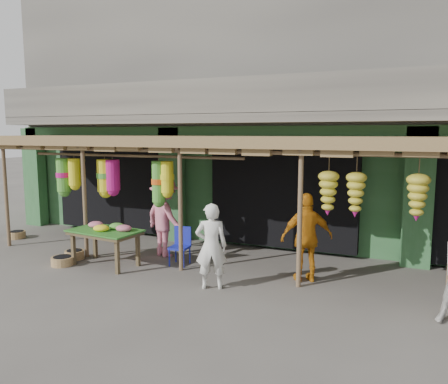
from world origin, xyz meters
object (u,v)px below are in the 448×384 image
at_px(flower_table, 106,232).
at_px(person_shopper, 165,217).
at_px(person_front, 211,246).
at_px(person_vendor, 307,238).
at_px(blue_chair, 181,244).

relative_size(flower_table, person_shopper, 0.88).
bearing_deg(person_front, person_vendor, -168.07).
height_order(person_vendor, person_shopper, person_shopper).
xyz_separation_m(person_front, person_vendor, (1.52, 1.09, 0.07)).
height_order(person_front, person_vendor, person_vendor).
relative_size(person_front, person_shopper, 0.87).
height_order(blue_chair, person_shopper, person_shopper).
distance_m(flower_table, person_front, 2.71).
xyz_separation_m(flower_table, blue_chair, (1.43, 0.72, -0.28)).
bearing_deg(flower_table, person_front, -2.28).
relative_size(flower_table, blue_chair, 1.96).
relative_size(blue_chair, person_front, 0.52).
bearing_deg(person_front, flower_table, -31.99).
bearing_deg(person_vendor, flower_table, -20.38).
xyz_separation_m(blue_chair, person_vendor, (2.77, -0.01, 0.41)).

